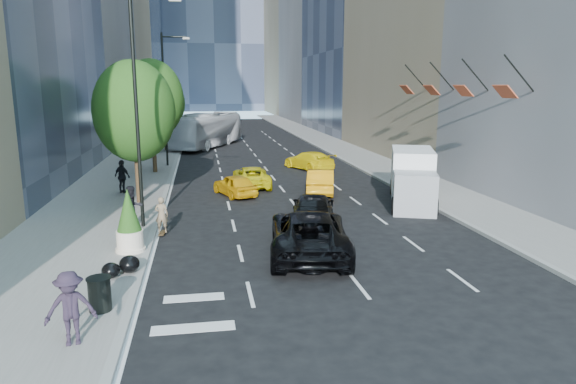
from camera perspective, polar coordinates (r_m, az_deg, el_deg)
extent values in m
plane|color=black|center=(20.15, 1.82, -6.42)|extent=(160.00, 160.00, 0.00)
cube|color=slate|center=(49.43, -15.57, 4.11)|extent=(6.00, 120.00, 0.15)
cube|color=slate|center=(51.06, 6.20, 4.71)|extent=(4.00, 120.00, 0.15)
cylinder|color=black|center=(22.95, -16.48, 8.45)|extent=(0.16, 0.16, 10.00)
cube|color=#99998C|center=(23.04, -12.45, 20.15)|extent=(0.50, 0.22, 0.15)
cylinder|color=black|center=(40.87, -13.56, 9.85)|extent=(0.16, 0.16, 10.00)
cylinder|color=black|center=(40.96, -12.57, 16.49)|extent=(1.80, 0.12, 0.12)
cube|color=#99998C|center=(40.92, -11.26, 16.40)|extent=(0.50, 0.22, 0.15)
cylinder|color=#302112|center=(28.34, -16.33, 2.03)|extent=(0.30, 0.30, 3.15)
ellipsoid|color=#1A370F|center=(28.00, -16.71, 8.60)|extent=(4.20, 4.20, 5.25)
cylinder|color=#302112|center=(38.18, -14.66, 4.69)|extent=(0.30, 0.30, 3.38)
ellipsoid|color=#1A370F|center=(37.93, -14.93, 9.92)|extent=(4.50, 4.50, 5.62)
cylinder|color=#302112|center=(51.09, -13.43, 6.20)|extent=(0.30, 0.30, 2.93)
ellipsoid|color=#1A370F|center=(50.90, -13.59, 9.58)|extent=(3.90, 3.90, 4.88)
cylinder|color=black|center=(58.93, -12.21, 8.06)|extent=(0.14, 0.14, 5.20)
imported|color=black|center=(58.85, -12.28, 9.62)|extent=(2.48, 0.53, 1.00)
cylinder|color=black|center=(27.25, 24.28, 11.94)|extent=(1.75, 0.08, 1.75)
cube|color=#B54929|center=(26.89, 22.96, 10.24)|extent=(0.64, 1.30, 0.64)
cylinder|color=black|center=(30.67, 20.08, 12.12)|extent=(1.75, 0.08, 1.75)
cube|color=#B54929|center=(30.35, 18.88, 10.61)|extent=(0.64, 1.30, 0.64)
cylinder|color=black|center=(34.22, 16.74, 12.22)|extent=(1.75, 0.08, 1.75)
cube|color=#B54929|center=(33.93, 15.65, 10.86)|extent=(0.64, 1.30, 0.64)
cylinder|color=black|center=(37.85, 14.03, 12.28)|extent=(1.75, 0.08, 1.75)
cube|color=#B54929|center=(37.60, 13.04, 11.03)|extent=(0.64, 1.30, 0.64)
imported|color=#79654B|center=(22.52, -13.85, -2.74)|extent=(0.61, 0.44, 1.56)
imported|color=black|center=(19.36, 2.36, -4.56)|extent=(3.73, 6.47, 1.70)
imported|color=black|center=(23.87, 2.81, -1.82)|extent=(2.96, 5.04, 1.37)
imported|color=#DEA00B|center=(29.84, -5.93, 0.78)|extent=(2.70, 4.00, 1.27)
imported|color=orange|center=(30.51, 3.65, 1.23)|extent=(2.55, 4.61, 1.44)
imported|color=yellow|center=(32.40, -4.08, 1.71)|extent=(2.18, 4.67, 1.29)
imported|color=yellow|center=(39.15, 2.33, 3.53)|extent=(3.71, 5.09, 1.37)
imported|color=silver|center=(53.99, -8.97, 6.80)|extent=(7.80, 12.67, 3.50)
cube|color=white|center=(29.07, 13.60, 2.28)|extent=(3.42, 4.62, 2.42)
cube|color=gray|center=(26.19, 13.90, -0.16)|extent=(2.55, 2.39, 2.07)
cylinder|color=black|center=(25.91, 11.81, -1.51)|extent=(0.60, 0.95, 0.90)
cylinder|color=black|center=(26.04, 15.96, -1.65)|extent=(0.60, 0.95, 0.90)
cylinder|color=black|center=(30.65, 11.59, 0.54)|extent=(0.60, 0.95, 0.90)
cylinder|color=black|center=(30.76, 15.10, 0.42)|extent=(0.60, 0.95, 0.90)
imported|color=black|center=(23.26, -16.88, -1.64)|extent=(1.17, 1.11, 1.89)
imported|color=black|center=(31.22, -17.93, 1.65)|extent=(1.18, 1.07, 1.93)
imported|color=#261C2B|center=(13.58, -23.03, -11.80)|extent=(1.30, 0.89, 1.84)
cylinder|color=black|center=(15.37, -20.19, -10.66)|extent=(0.62, 0.62, 0.92)
cylinder|color=beige|center=(20.32, -17.13, -5.18)|extent=(1.00, 1.00, 0.80)
cone|color=#1A370F|center=(20.01, -17.34, -1.90)|extent=(0.90, 0.90, 1.59)
ellipsoid|color=black|center=(18.09, -17.21, -7.65)|extent=(0.68, 0.75, 0.58)
ellipsoid|color=black|center=(17.79, -19.09, -8.23)|extent=(0.59, 0.65, 0.50)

